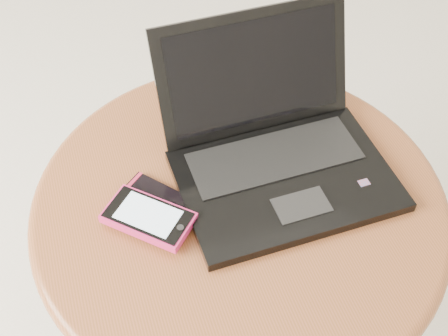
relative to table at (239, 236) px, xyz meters
name	(u,v)px	position (x,y,z in m)	size (l,w,h in m)	color
table	(239,236)	(0.00, 0.00, 0.00)	(0.64, 0.64, 0.51)	#552F15
laptop	(276,148)	(0.07, 0.04, 0.15)	(0.32, 0.30, 0.20)	black
phone_black	(156,200)	(-0.12, 0.03, 0.11)	(0.11, 0.12, 0.01)	black
phone_pink	(148,217)	(-0.14, -0.01, 0.13)	(0.14, 0.14, 0.02)	#D22364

